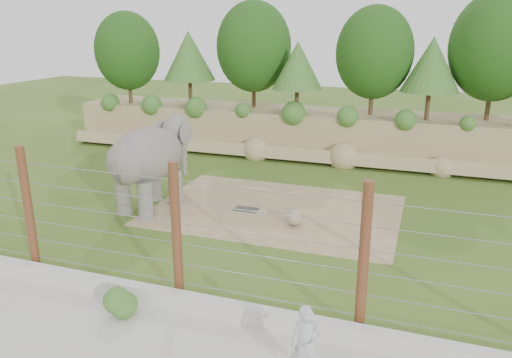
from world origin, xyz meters
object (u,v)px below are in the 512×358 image
(stone_ball, at_px, (294,217))
(barrier_fence, at_px, (176,233))
(elephant, at_px, (148,167))
(zookeeper, at_px, (306,345))

(stone_ball, bearing_deg, barrier_fence, -104.83)
(barrier_fence, bearing_deg, elephant, 126.77)
(elephant, relative_size, zookeeper, 2.50)
(zookeeper, bearing_deg, barrier_fence, 140.68)
(elephant, height_order, barrier_fence, barrier_fence)
(elephant, height_order, zookeeper, elephant)
(stone_ball, height_order, zookeeper, zookeeper)
(stone_ball, bearing_deg, zookeeper, -73.24)
(stone_ball, xyz_separation_m, barrier_fence, (-1.64, -6.19, 1.67))
(elephant, bearing_deg, stone_ball, 11.81)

